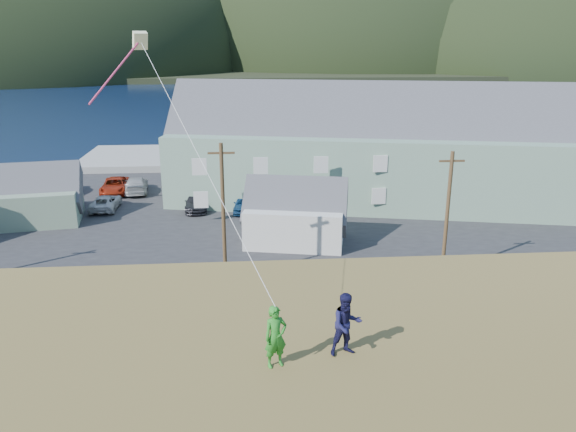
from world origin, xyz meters
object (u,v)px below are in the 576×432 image
object	(u,v)px
lodge	(377,148)
shed_white	(296,214)
kite_flyer_navy	(347,324)
wharf	(189,157)
kite_flyer_green	(276,337)
shed_palegreen_far	(217,168)
shed_palegreen_near	(29,197)

from	to	relation	value
lodge	shed_white	bearing A→B (deg)	-116.40
lodge	kite_flyer_navy	size ratio (longest dim) A/B	24.05
lodge	shed_white	world-z (taller)	lodge
wharf	kite_flyer_green	size ratio (longest dim) A/B	16.43
lodge	wharf	bearing A→B (deg)	145.53
wharf	kite_flyer_green	world-z (taller)	kite_flyer_green
shed_white	kite_flyer_navy	size ratio (longest dim) A/B	5.15
kite_flyer_navy	kite_flyer_green	bearing A→B (deg)	179.74
shed_white	shed_palegreen_far	distance (m)	16.70
wharf	shed_palegreen_near	world-z (taller)	shed_palegreen_near
kite_flyer_green	shed_palegreen_near	bearing A→B (deg)	97.36
shed_palegreen_far	kite_flyer_green	xyz separation A→B (m)	(3.40, -43.41, 5.46)
shed_white	kite_flyer_navy	distance (m)	28.22
kite_flyer_navy	shed_white	bearing A→B (deg)	74.56
lodge	shed_palegreen_near	world-z (taller)	lodge
shed_white	kite_flyer_navy	bearing A→B (deg)	-80.63
wharf	kite_flyer_navy	xyz separation A→B (m)	(9.52, -58.94, 7.58)
shed_white	shed_palegreen_far	bearing A→B (deg)	124.84
wharf	shed_white	bearing A→B (deg)	-70.99
lodge	shed_palegreen_far	size ratio (longest dim) A/B	3.76
wharf	kite_flyer_green	xyz separation A→B (m)	(7.72, -59.34, 7.54)
kite_flyer_green	shed_white	bearing A→B (deg)	62.76
shed_palegreen_near	kite_flyer_green	size ratio (longest dim) A/B	5.75
shed_palegreen_near	kite_flyer_navy	xyz separation A→B (m)	(20.45, -34.17, 5.72)
shed_white	shed_palegreen_far	xyz separation A→B (m)	(-6.48, 15.39, 0.18)
shed_palegreen_far	shed_white	bearing A→B (deg)	-76.81
shed_palegreen_near	kite_flyer_navy	size ratio (longest dim) A/B	5.48
wharf	shed_white	distance (m)	33.19
wharf	shed_palegreen_far	size ratio (longest dim) A/B	2.45
shed_white	kite_flyer_navy	world-z (taller)	kite_flyer_navy
shed_palegreen_near	shed_white	size ratio (longest dim) A/B	1.07
wharf	kite_flyer_green	distance (m)	60.32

